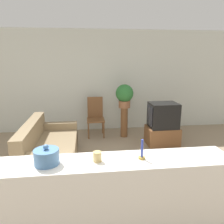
{
  "coord_description": "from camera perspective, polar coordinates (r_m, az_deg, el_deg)",
  "views": [
    {
      "loc": [
        -0.0,
        -2.53,
        1.97
      ],
      "look_at": [
        0.54,
        1.95,
        0.85
      ],
      "focal_mm": 35.0,
      "sensor_mm": 36.0,
      "label": 1
    }
  ],
  "objects": [
    {
      "name": "ground_plane",
      "position": [
        3.21,
        -5.86,
        -24.03
      ],
      "size": [
        14.0,
        14.0,
        0.0
      ],
      "primitive_type": "plane",
      "color": "gray"
    },
    {
      "name": "wall_back",
      "position": [
        6.0,
        -6.88,
        7.92
      ],
      "size": [
        9.0,
        0.06,
        2.7
      ],
      "color": "silver",
      "rests_on": "ground_plane"
    },
    {
      "name": "couch",
      "position": [
        4.32,
        -16.08,
        -9.61
      ],
      "size": [
        0.9,
        1.75,
        0.82
      ],
      "color": "#847051",
      "rests_on": "ground_plane"
    },
    {
      "name": "tv_stand",
      "position": [
        5.27,
        12.98,
        -5.97
      ],
      "size": [
        0.72,
        0.53,
        0.41
      ],
      "color": "brown",
      "rests_on": "ground_plane"
    },
    {
      "name": "television",
      "position": [
        5.13,
        13.21,
        -0.81
      ],
      "size": [
        0.64,
        0.5,
        0.57
      ],
      "color": "black",
      "rests_on": "tv_stand"
    },
    {
      "name": "wooden_chair",
      "position": [
        5.64,
        -4.3,
        -0.86
      ],
      "size": [
        0.44,
        0.44,
        0.99
      ],
      "color": "brown",
      "rests_on": "ground_plane"
    },
    {
      "name": "plant_stand",
      "position": [
        5.57,
        3.23,
        -2.65
      ],
      "size": [
        0.18,
        0.18,
        0.77
      ],
      "color": "brown",
      "rests_on": "ground_plane"
    },
    {
      "name": "potted_plant",
      "position": [
        5.41,
        3.33,
        4.49
      ],
      "size": [
        0.44,
        0.44,
        0.58
      ],
      "color": "#8E5B3D",
      "rests_on": "plant_stand"
    },
    {
      "name": "foreground_counter",
      "position": [
        2.48,
        -5.87,
        -22.94
      ],
      "size": [
        2.95,
        0.44,
        0.98
      ],
      "color": "white",
      "rests_on": "ground_plane"
    },
    {
      "name": "decorative_bowl",
      "position": [
        2.22,
        -16.6,
        -11.12
      ],
      "size": [
        0.24,
        0.24,
        0.2
      ],
      "color": "#4C7AAD",
      "rests_on": "foreground_counter"
    },
    {
      "name": "candle_jar",
      "position": [
        2.2,
        -3.73,
        -11.53
      ],
      "size": [
        0.09,
        0.09,
        0.1
      ],
      "color": "tan",
      "rests_on": "foreground_counter"
    },
    {
      "name": "candlestick",
      "position": [
        2.26,
        7.93,
        -10.53
      ],
      "size": [
        0.07,
        0.07,
        0.21
      ],
      "color": "#B7933D",
      "rests_on": "foreground_counter"
    }
  ]
}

